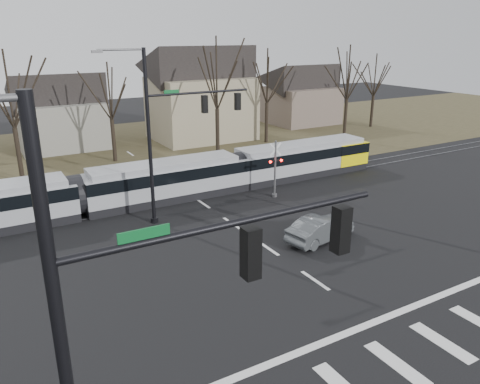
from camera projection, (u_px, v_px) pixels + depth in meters
ground at (344, 301)px, 20.12m from camera, size 140.00×140.00×0.00m
grass_verge at (124, 149)px, 46.35m from camera, size 140.00×28.00×0.01m
crosswalk at (420, 353)px, 16.84m from camera, size 27.00×2.60×0.01m
stop_line at (375, 322)px, 18.64m from camera, size 28.00×0.35×0.01m
lane_dashes at (191, 195)px, 33.24m from camera, size 0.18×30.00×0.01m
rail_pair at (192, 196)px, 33.06m from camera, size 90.00×1.52×0.06m
tram at (163, 180)px, 31.82m from camera, size 35.59×2.64×2.70m
sedan at (320, 229)px, 25.77m from camera, size 3.12×4.85×1.41m
signal_pole_near_left at (157, 338)px, 8.44m from camera, size 9.28×0.44×10.20m
signal_pole_far at (175, 127)px, 27.40m from camera, size 9.28×0.44×10.20m
rail_crossing_signal at (275, 171)px, 32.37m from camera, size 1.08×0.36×4.00m
tree_row at (162, 105)px, 40.78m from camera, size 59.20×7.20×10.00m
house_b at (59, 108)px, 45.99m from camera, size 8.64×7.56×7.65m
house_c at (200, 90)px, 49.76m from camera, size 10.80×8.64×10.10m
house_d at (302, 92)px, 58.91m from camera, size 8.64×7.56×7.65m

